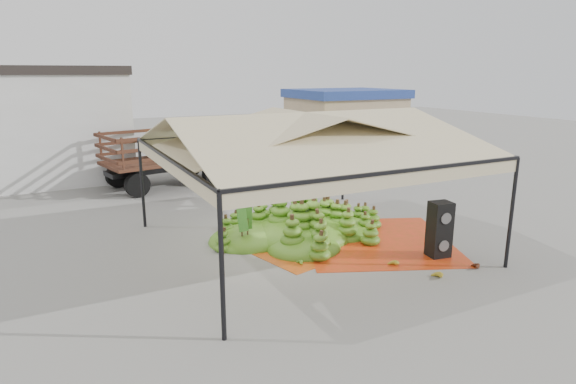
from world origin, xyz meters
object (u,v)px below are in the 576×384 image
banana_heap (300,218)px  truck_left (194,148)px  speaker_stack (439,229)px  truck_right (340,146)px  vendor (251,188)px

banana_heap → truck_left: 9.42m
speaker_stack → truck_left: size_ratio=0.20×
banana_heap → speaker_stack: bearing=-50.4°
banana_heap → truck_right: bearing=50.2°
speaker_stack → vendor: 7.74m
vendor → truck_right: 7.94m
truck_right → truck_left: bearing=-178.2°
banana_heap → truck_left: bearing=94.2°
speaker_stack → truck_right: truck_right is taller
speaker_stack → vendor: bearing=120.1°
vendor → speaker_stack: bearing=106.0°
truck_right → vendor: bearing=-137.1°
truck_left → truck_right: bearing=-22.1°
truck_left → vendor: bearing=-95.6°
speaker_stack → vendor: speaker_stack is taller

